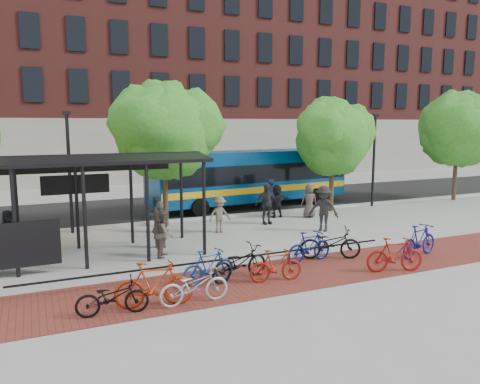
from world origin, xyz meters
name	(u,v)px	position (x,y,z in m)	size (l,w,h in m)	color
ground	(257,235)	(0.00, 0.00, 0.00)	(160.00, 160.00, 0.00)	#9E9E99
asphalt_street	(195,205)	(0.00, 8.00, 0.01)	(160.00, 8.00, 0.01)	black
curb	(221,217)	(0.00, 4.00, 0.06)	(160.00, 0.25, 0.12)	#B7B7B2
brick_strip	(271,277)	(-2.00, -5.00, 0.00)	(24.00, 3.00, 0.01)	maroon
bike_rack_rail	(220,274)	(-3.30, -4.10, 0.00)	(12.00, 0.05, 0.95)	black
building_brick	(232,68)	(10.00, 26.00, 10.00)	(55.00, 14.00, 20.00)	maroon
bus_shelter	(42,173)	(-8.13, -0.48, 3.00)	(10.60, 3.07, 3.60)	black
tree_b	(166,127)	(-2.90, 3.35, 4.46)	(5.15, 4.20, 6.47)	#382619
tree_c	(334,134)	(6.09, 3.35, 4.05)	(4.66, 3.80, 5.92)	#382619
tree_d	(459,126)	(15.10, 3.35, 4.47)	(5.39, 4.40, 6.55)	#382619
lamp_post_left	(69,169)	(-7.00, 3.60, 2.75)	(0.35, 0.20, 5.12)	black
lamp_post_right	(374,157)	(9.00, 3.60, 2.75)	(0.35, 0.20, 5.12)	black
bus	(251,175)	(2.69, 6.29, 1.79)	(11.73, 3.61, 3.12)	navy
bike_0	(112,297)	(-6.85, -5.95, 0.46)	(0.61, 1.74, 0.91)	black
bike_1	(154,284)	(-5.80, -5.86, 0.60)	(0.56, 1.99, 1.19)	#9E290E
bike_2	(194,285)	(-4.80, -6.07, 0.49)	(0.65, 1.86, 0.98)	#ACACAE
bike_3	(209,266)	(-3.93, -4.78, 0.51)	(0.48, 1.71, 1.03)	navy
bike_4	(240,263)	(-2.97, -4.82, 0.52)	(0.69, 1.98, 1.04)	black
bike_5	(276,265)	(-2.06, -5.41, 0.48)	(0.46, 1.61, 0.97)	maroon
bike_7	(309,247)	(-0.09, -4.12, 0.53)	(0.50, 1.75, 1.05)	navy
bike_8	(330,243)	(0.76, -4.12, 0.55)	(0.73, 2.09, 1.10)	black
bike_9	(395,255)	(1.77, -6.13, 0.55)	(0.52, 1.83, 1.10)	maroon
bike_11	(419,241)	(3.74, -5.17, 0.57)	(0.54, 1.91, 1.15)	navy
pedestrian_0	(9,232)	(-9.32, 1.01, 0.80)	(0.78, 0.51, 1.61)	black
pedestrian_1	(160,224)	(-4.19, -0.25, 0.89)	(0.65, 0.43, 1.78)	#3D3531
pedestrian_2	(155,214)	(-3.71, 2.32, 0.77)	(0.75, 0.58, 1.54)	#1F3248
pedestrian_3	(220,215)	(-1.24, 1.10, 0.77)	(1.00, 0.58, 1.55)	#66594C
pedestrian_4	(266,204)	(1.36, 1.81, 0.94)	(1.11, 0.46, 1.89)	#282828
pedestrian_5	(277,201)	(2.56, 2.98, 0.82)	(1.52, 0.48, 1.63)	black
pedestrian_6	(309,201)	(4.01, 2.33, 0.83)	(0.81, 0.53, 1.65)	#453C37
pedestrian_7	(271,197)	(2.63, 3.79, 0.92)	(0.67, 0.44, 1.83)	#1C2541
pedestrian_8	(165,233)	(-4.35, -1.50, 0.82)	(0.80, 0.62, 1.65)	brown
pedestrian_9	(324,209)	(2.94, -0.48, 0.99)	(1.27, 0.73, 1.97)	black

